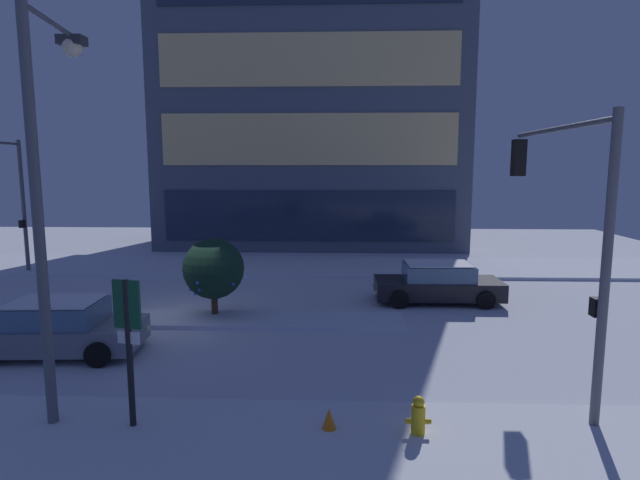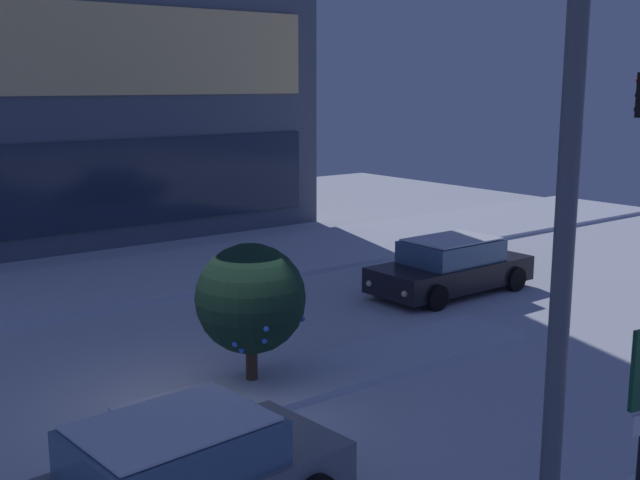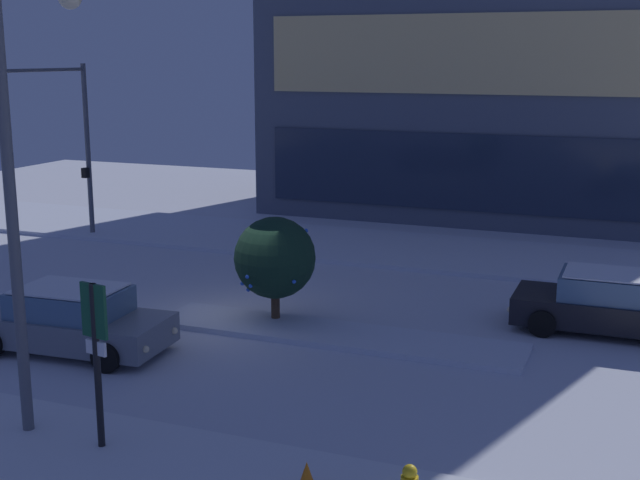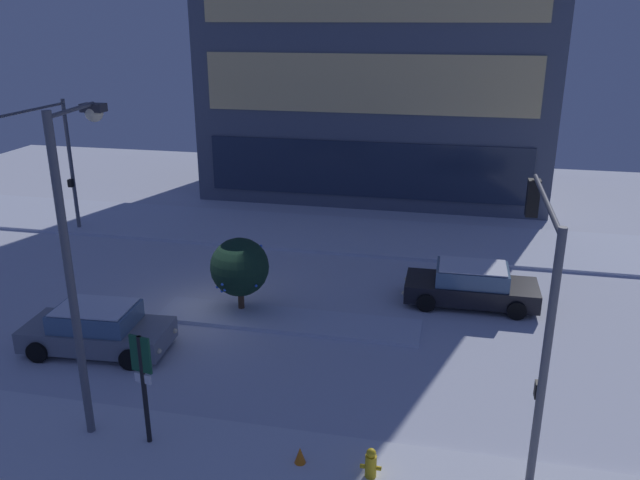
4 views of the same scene
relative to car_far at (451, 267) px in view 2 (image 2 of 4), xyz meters
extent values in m
plane|color=silver|center=(-8.81, -2.45, -0.71)|extent=(52.00, 52.00, 0.00)
cube|color=silver|center=(-8.81, 6.48, -0.64)|extent=(52.00, 5.20, 0.14)
cube|color=silver|center=(-6.09, -2.86, -0.64)|extent=(9.00, 1.80, 0.14)
cube|color=#232D42|center=(-5.52, 11.04, 1.50)|extent=(17.09, 0.10, 2.96)
cube|color=#E5C67F|center=(-5.52, 11.04, 5.94)|extent=(17.09, 0.10, 2.96)
cube|color=slate|center=(-11.38, -5.94, 0.43)|extent=(2.53, 1.88, 0.60)
cube|color=white|center=(-11.38, -5.94, 0.76)|extent=(2.34, 1.75, 0.04)
sphere|color=#F9E5B2|center=(-9.17, -5.14, -0.22)|extent=(0.16, 0.16, 0.16)
sphere|color=#F9E5B2|center=(-9.08, -6.44, -0.22)|extent=(0.16, 0.16, 0.16)
cylinder|color=black|center=(-9.97, -4.89, -0.38)|extent=(0.67, 0.26, 0.66)
cube|color=black|center=(0.00, 0.00, -0.18)|extent=(4.69, 1.95, 0.66)
cube|color=slate|center=(0.00, 0.00, 0.43)|extent=(2.54, 1.74, 0.60)
cube|color=white|center=(0.00, 0.00, 0.76)|extent=(2.35, 1.63, 0.04)
sphere|color=#F9E5B2|center=(-2.35, -0.67, -0.22)|extent=(0.16, 0.16, 0.16)
sphere|color=#F9E5B2|center=(-2.36, 0.64, -0.22)|extent=(0.16, 0.16, 0.16)
cylinder|color=black|center=(-1.54, -0.97, -0.38)|extent=(0.66, 0.22, 0.66)
cylinder|color=black|center=(-1.55, 0.95, -0.38)|extent=(0.66, 0.22, 0.66)
cylinder|color=black|center=(1.55, -0.95, -0.38)|extent=(0.66, 0.22, 0.66)
cylinder|color=black|center=(1.54, 0.97, -0.38)|extent=(0.66, 0.22, 0.66)
sphere|color=red|center=(1.22, -4.37, 4.92)|extent=(0.20, 0.20, 0.20)
sphere|color=black|center=(1.22, -4.37, 4.60)|extent=(0.20, 0.20, 0.20)
sphere|color=black|center=(1.22, -4.37, 4.28)|extent=(0.20, 0.20, 0.20)
cylinder|color=#565960|center=(-9.27, -9.91, 3.31)|extent=(0.20, 0.20, 8.04)
cylinder|color=#473323|center=(-7.92, -2.37, -0.30)|extent=(0.22, 0.22, 0.83)
sphere|color=black|center=(-7.92, -2.37, 0.98)|extent=(2.04, 2.04, 2.04)
sphere|color=blue|center=(-7.16, -2.94, 0.58)|extent=(0.10, 0.10, 0.10)
sphere|color=blue|center=(-8.22, -3.32, 0.70)|extent=(0.10, 0.10, 0.10)
sphere|color=blue|center=(-8.43, -2.85, 0.23)|extent=(0.10, 0.10, 0.10)
sphere|color=blue|center=(-7.30, -1.84, 1.61)|extent=(0.10, 0.10, 0.10)
sphere|color=blue|center=(-8.18, -1.51, 0.48)|extent=(0.10, 0.10, 0.10)
sphere|color=blue|center=(-8.58, -2.88, 0.38)|extent=(0.10, 0.10, 0.10)
sphere|color=blue|center=(-7.31, -1.61, 0.64)|extent=(0.10, 0.10, 0.10)
sphere|color=blue|center=(-8.18, -3.21, 0.44)|extent=(0.10, 0.10, 0.10)
camera|label=1|loc=(-3.71, -19.13, 4.34)|focal=28.92mm
camera|label=2|loc=(-15.52, -14.23, 4.87)|focal=44.50mm
camera|label=3|loc=(0.72, -20.95, 5.91)|focal=47.60mm
camera|label=4|loc=(-0.86, -21.75, 9.17)|focal=35.70mm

